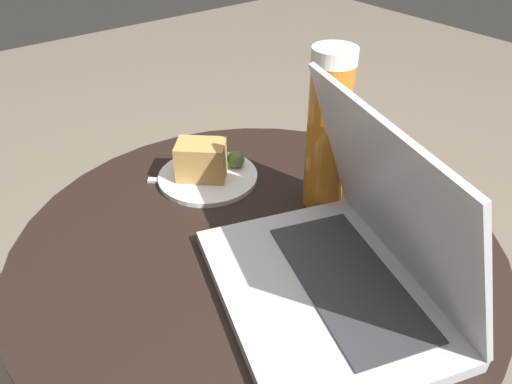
% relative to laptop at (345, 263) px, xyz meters
% --- Properties ---
extents(table, '(0.73, 0.73, 0.58)m').
position_rel_laptop_xyz_m(table, '(-0.15, -0.02, -0.20)').
color(table, black).
rests_on(table, ground_plane).
extents(laptop, '(0.39, 0.35, 0.26)m').
position_rel_laptop_xyz_m(laptop, '(0.00, 0.00, 0.00)').
color(laptop, silver).
rests_on(laptop, table).
extents(beer_glass, '(0.07, 0.07, 0.26)m').
position_rel_laptop_xyz_m(beer_glass, '(-0.17, 0.13, 0.08)').
color(beer_glass, '#C6701E').
rests_on(beer_glass, table).
extents(snack_plate, '(0.18, 0.18, 0.07)m').
position_rel_laptop_xyz_m(snack_plate, '(-0.34, 0.01, -0.03)').
color(snack_plate, white).
rests_on(snack_plate, table).
extents(fork, '(0.12, 0.13, 0.00)m').
position_rel_laptop_xyz_m(fork, '(-0.33, -0.00, -0.05)').
color(fork, silver).
rests_on(fork, table).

